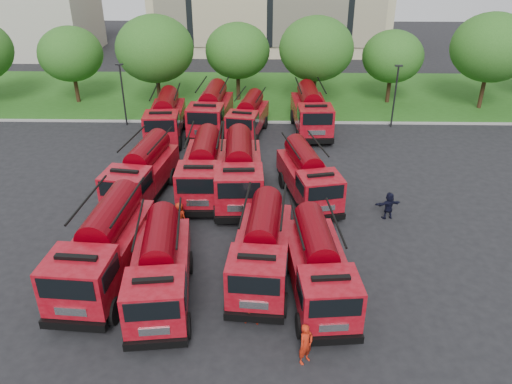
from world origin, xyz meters
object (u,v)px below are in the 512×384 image
fire_truck_8 (166,117)px  fire_truck_9 (211,111)px  fire_truck_10 (248,117)px  fire_truck_6 (239,171)px  firefighter_3 (327,257)px  firefighter_5 (387,218)px  fire_truck_1 (160,268)px  firefighter_2 (329,300)px  firefighter_1 (253,324)px  fire_truck_4 (142,172)px  firefighter_0 (305,361)px  fire_truck_11 (311,111)px  firefighter_4 (181,229)px  fire_truck_5 (204,168)px  fire_truck_2 (262,248)px  fire_truck_0 (104,247)px  fire_truck_3 (318,266)px  fire_truck_7 (308,176)px

fire_truck_8 → fire_truck_9: bearing=19.9°
fire_truck_8 → fire_truck_10: size_ratio=1.08×
fire_truck_6 → fire_truck_10: bearing=86.2°
firefighter_3 → firefighter_5: (3.82, 3.92, 0.00)m
fire_truck_1 → firefighter_2: fire_truck_1 is taller
fire_truck_8 → fire_truck_10: 6.38m
firefighter_1 → fire_truck_8: bearing=118.2°
fire_truck_4 → firefighter_0: size_ratio=4.18×
fire_truck_8 → fire_truck_11: (11.31, 1.60, 0.05)m
fire_truck_9 → firefighter_1: fire_truck_9 is taller
fire_truck_6 → fire_truck_10: (0.17, 10.33, -0.26)m
firefighter_2 → firefighter_5: (4.07, 7.13, 0.00)m
fire_truck_11 → firefighter_0: (-2.01, -24.35, -1.70)m
fire_truck_11 → firefighter_1: (-4.02, -22.36, -1.70)m
fire_truck_1 → fire_truck_10: fire_truck_1 is taller
fire_truck_1 → firefighter_4: (-0.10, 5.72, -1.60)m
fire_truck_5 → firefighter_5: bearing=-15.7°
fire_truck_2 → fire_truck_0: bearing=-172.8°
firefighter_1 → firefighter_5: firefighter_5 is taller
fire_truck_4 → firefighter_4: bearing=-45.1°
fire_truck_2 → fire_truck_6: 8.04m
fire_truck_6 → fire_truck_8: (-6.17, 9.66, -0.11)m
fire_truck_3 → firefighter_1: 3.73m
fire_truck_9 → fire_truck_0: bearing=-94.5°
firefighter_2 → fire_truck_5: bearing=40.5°
fire_truck_2 → fire_truck_11: 19.52m
fire_truck_0 → firefighter_4: fire_truck_0 is taller
fire_truck_4 → firefighter_2: bearing=-34.4°
firefighter_1 → fire_truck_6: bearing=104.6°
fire_truck_8 → firefighter_4: (3.13, -13.43, -1.65)m
fire_truck_8 → firefighter_5: (14.68, -12.03, -1.65)m
fire_truck_1 → fire_truck_2: fire_truck_2 is taller
fire_truck_5 → fire_truck_6: (2.17, -0.48, 0.07)m
fire_truck_7 → firefighter_4: fire_truck_7 is taller
fire_truck_11 → firefighter_3: fire_truck_11 is taller
fire_truck_8 → fire_truck_11: bearing=4.3°
firefighter_5 → fire_truck_10: bearing=-69.5°
fire_truck_0 → fire_truck_9: size_ratio=1.03×
fire_truck_6 → firefighter_2: (4.43, -9.51, -1.76)m
fire_truck_2 → fire_truck_9: fire_truck_9 is taller
fire_truck_8 → firefighter_1: bearing=-74.4°
firefighter_1 → firefighter_2: (3.31, 1.60, 0.00)m
fire_truck_5 → fire_truck_8: fire_truck_5 is taller
fire_truck_4 → fire_truck_1: bearing=-64.7°
fire_truck_2 → fire_truck_10: fire_truck_2 is taller
fire_truck_10 → firefighter_2: size_ratio=3.95×
fire_truck_1 → fire_truck_5: bearing=78.9°
fire_truck_10 → firefighter_5: bearing=-46.9°
fire_truck_0 → fire_truck_7: size_ratio=1.12×
fire_truck_0 → firefighter_4: 5.49m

